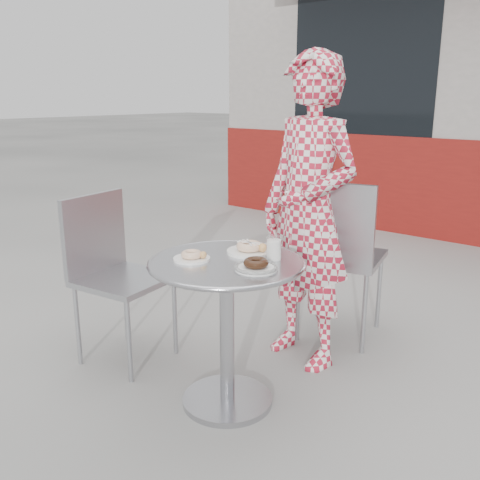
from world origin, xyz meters
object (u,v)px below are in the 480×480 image
Objects in this scene: plate_far at (250,249)px; plate_near at (192,256)px; chair_far at (339,288)px; seated_person at (308,213)px; bistro_table at (227,297)px; chair_left at (125,311)px; plate_checker at (256,266)px; milk_cup at (274,249)px.

plate_near is (-0.13, -0.24, -0.01)m from plate_far.
seated_person is at bearing 76.30° from chair_far.
plate_far is at bearing 87.31° from bistro_table.
seated_person reaches higher than bistro_table.
chair_left is at bearing -178.97° from bistro_table.
plate_checker is (0.17, -0.17, -0.01)m from plate_far.
chair_far is at bearing 98.31° from milk_cup.
plate_checker is (0.17, -0.01, 0.19)m from bistro_table.
plate_near is (0.60, -0.07, 0.44)m from chair_left.
plate_far is 1.90× the size of milk_cup.
chair_left is 0.75m from plate_near.
chair_far reaches higher than plate_checker.
seated_person reaches higher than milk_cup.
chair_far reaches higher than milk_cup.
chair_far is at bearing 88.51° from bistro_table.
chair_left is (-0.75, -1.00, -0.02)m from chair_far.
chair_far reaches higher than bistro_table.
bistro_table is at bearing -135.50° from milk_cup.
seated_person is at bearing 87.84° from plate_far.
plate_near is 1.50× the size of milk_cup.
milk_cup is at bearing 84.75° from chair_far.
plate_near is (-0.15, -0.71, -0.10)m from seated_person.
bistro_table is 0.77m from chair_left.
bistro_table is 0.78× the size of chair_left.
chair_far is 5.90× the size of plate_near.
plate_far is (-0.02, -0.83, 0.43)m from chair_far.
seated_person is 7.91× the size of plate_far.
chair_left reaches higher than bistro_table.
seated_person is (-0.00, -0.37, 0.52)m from chair_far.
plate_checker is at bearing -45.60° from plate_far.
plate_near is 0.31m from plate_checker.
plate_far is 0.24m from plate_checker.
plate_near is at bearing 68.57° from chair_far.
plate_checker is at bearing -65.35° from seated_person.
chair_far is (0.03, 0.99, -0.24)m from bistro_table.
seated_person is (0.02, 0.62, 0.28)m from bistro_table.
bistro_table is 3.87× the size of plate_checker.
plate_checker is at bearing 84.87° from chair_far.
plate_near is 0.36m from milk_cup.
plate_far is (-0.02, -0.46, -0.09)m from seated_person.
bistro_table is at bearing 74.95° from chair_far.
seated_person is at bearing 103.30° from plate_checker.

